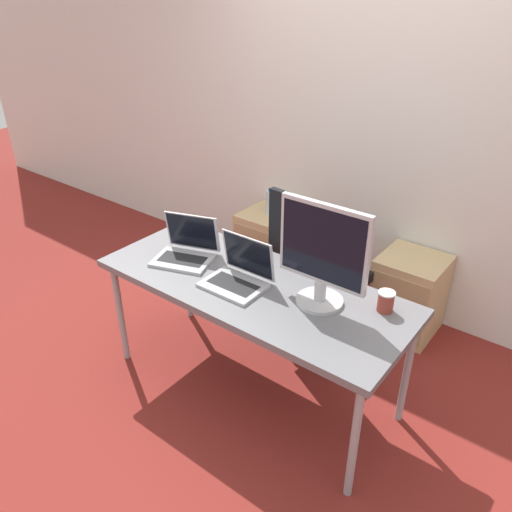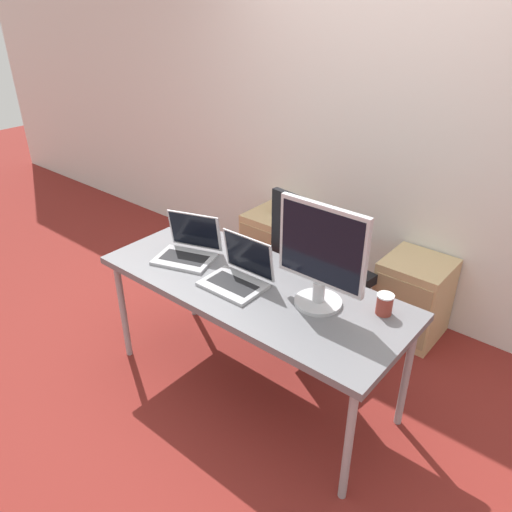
# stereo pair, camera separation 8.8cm
# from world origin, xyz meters

# --- Properties ---
(ground_plane) EXTENTS (14.00, 14.00, 0.00)m
(ground_plane) POSITION_xyz_m (0.00, 0.00, 0.00)
(ground_plane) COLOR maroon
(wall_back) EXTENTS (10.00, 0.05, 2.60)m
(wall_back) POSITION_xyz_m (0.00, 1.34, 1.30)
(wall_back) COLOR silver
(wall_back) RESTS_ON ground_plane
(desk) EXTENTS (1.74, 0.71, 0.73)m
(desk) POSITION_xyz_m (0.00, 0.00, 0.68)
(desk) COLOR slate
(desk) RESTS_ON ground_plane
(office_chair) EXTENTS (0.56, 0.59, 1.09)m
(office_chair) POSITION_xyz_m (0.04, 0.61, 0.41)
(office_chair) COLOR #232326
(office_chair) RESTS_ON ground_plane
(cabinet_left) EXTENTS (0.42, 0.42, 0.56)m
(cabinet_left) POSITION_xyz_m (-0.68, 1.10, 0.28)
(cabinet_left) COLOR tan
(cabinet_left) RESTS_ON ground_plane
(cabinet_right) EXTENTS (0.42, 0.42, 0.56)m
(cabinet_right) POSITION_xyz_m (0.49, 1.10, 0.28)
(cabinet_right) COLOR tan
(cabinet_right) RESTS_ON ground_plane
(water_bottle) EXTENTS (0.06, 0.06, 0.21)m
(water_bottle) POSITION_xyz_m (-0.68, 1.10, 0.66)
(water_bottle) COLOR silver
(water_bottle) RESTS_ON cabinet_left
(laptop_left) EXTENTS (0.39, 0.37, 0.25)m
(laptop_left) POSITION_xyz_m (-0.47, -0.02, 0.78)
(laptop_left) COLOR #ADADB2
(laptop_left) RESTS_ON desk
(laptop_right) EXTENTS (0.33, 0.27, 0.25)m
(laptop_right) POSITION_xyz_m (-0.05, -0.05, 0.78)
(laptop_right) COLOR #ADADB2
(laptop_right) RESTS_ON desk
(monitor) EXTENTS (0.47, 0.24, 0.54)m
(monitor) POSITION_xyz_m (0.38, 0.06, 1.00)
(monitor) COLOR #B7B7BC
(monitor) RESTS_ON desk
(coffee_cup_white) EXTENTS (0.07, 0.07, 0.09)m
(coffee_cup_white) POSITION_xyz_m (-0.06, 0.16, 0.78)
(coffee_cup_white) COLOR white
(coffee_cup_white) RESTS_ON desk
(coffee_cup_brown) EXTENTS (0.08, 0.08, 0.11)m
(coffee_cup_brown) POSITION_xyz_m (0.67, 0.20, 0.78)
(coffee_cup_brown) COLOR maroon
(coffee_cup_brown) RESTS_ON desk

